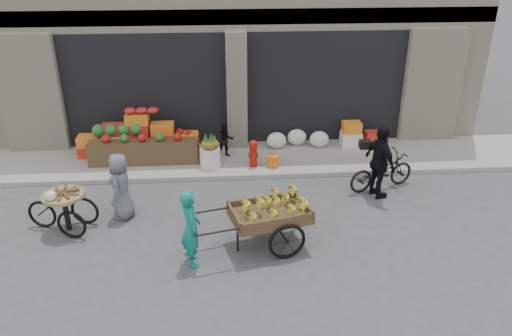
{
  "coord_description": "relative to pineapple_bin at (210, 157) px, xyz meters",
  "views": [
    {
      "loc": [
        -0.43,
        -8.08,
        5.57
      ],
      "look_at": [
        0.26,
        1.34,
        1.1
      ],
      "focal_mm": 35.0,
      "sensor_mm": 36.0,
      "label": 1
    }
  ],
  "objects": [
    {
      "name": "orange_bucket",
      "position": [
        1.6,
        -0.1,
        -0.1
      ],
      "size": [
        0.32,
        0.32,
        0.3
      ],
      "primitive_type": "cylinder",
      "color": "orange",
      "rests_on": "sidewalk"
    },
    {
      "name": "vendor_woman",
      "position": [
        -0.29,
        -3.97,
        0.38
      ],
      "size": [
        0.49,
        0.62,
        1.51
      ],
      "primitive_type": "imported",
      "rotation": [
        0.0,
        0.0,
        1.83
      ],
      "color": "#0F786D",
      "rests_on": "ground"
    },
    {
      "name": "right_bay_goods",
      "position": [
        3.36,
        1.1,
        0.04
      ],
      "size": [
        3.35,
        0.6,
        0.7
      ],
      "color": "silver",
      "rests_on": "sidewalk"
    },
    {
      "name": "bicycle",
      "position": [
        4.07,
        -1.28,
        0.08
      ],
      "size": [
        1.82,
        1.11,
        0.9
      ],
      "primitive_type": "imported",
      "rotation": [
        0.0,
        0.0,
        1.89
      ],
      "color": "black",
      "rests_on": "ground"
    },
    {
      "name": "banana_cart",
      "position": [
        1.13,
        -3.51,
        0.39
      ],
      "size": [
        2.65,
        1.55,
        1.04
      ],
      "rotation": [
        0.0,
        0.0,
        0.24
      ],
      "color": "brown",
      "rests_on": "ground"
    },
    {
      "name": "tricycle_cart",
      "position": [
        -2.91,
        -2.63,
        0.2
      ],
      "size": [
        1.46,
        1.01,
        0.95
      ],
      "rotation": [
        0.0,
        0.0,
        -0.23
      ],
      "color": "#9E7F51",
      "rests_on": "ground"
    },
    {
      "name": "cyclist",
      "position": [
        3.87,
        -1.68,
        0.5
      ],
      "size": [
        0.72,
        1.1,
        1.73
      ],
      "primitive_type": "imported",
      "rotation": [
        0.0,
        0.0,
        1.89
      ],
      "color": "black",
      "rests_on": "ground"
    },
    {
      "name": "ground",
      "position": [
        0.75,
        -3.6,
        -0.37
      ],
      "size": [
        80.0,
        80.0,
        0.0
      ],
      "primitive_type": "plane",
      "color": "#424244",
      "rests_on": "ground"
    },
    {
      "name": "sidewalk",
      "position": [
        0.75,
        0.5,
        -0.31
      ],
      "size": [
        18.0,
        2.2,
        0.12
      ],
      "primitive_type": "cube",
      "color": "gray",
      "rests_on": "ground"
    },
    {
      "name": "pineapple_bin",
      "position": [
        0.0,
        0.0,
        0.0
      ],
      "size": [
        0.52,
        0.52,
        0.5
      ],
      "primitive_type": "cylinder",
      "color": "silver",
      "rests_on": "sidewalk"
    },
    {
      "name": "building",
      "position": [
        0.75,
        4.43,
        3.0
      ],
      "size": [
        14.0,
        6.45,
        7.0
      ],
      "color": "beige",
      "rests_on": "ground"
    },
    {
      "name": "seated_person",
      "position": [
        0.4,
        0.6,
        0.21
      ],
      "size": [
        0.51,
        0.43,
        0.93
      ],
      "primitive_type": "imported",
      "rotation": [
        0.0,
        0.0,
        0.17
      ],
      "color": "black",
      "rests_on": "sidewalk"
    },
    {
      "name": "vendor_grey",
      "position": [
        -1.84,
        -2.17,
        0.36
      ],
      "size": [
        0.58,
        0.78,
        1.46
      ],
      "primitive_type": "imported",
      "rotation": [
        0.0,
        0.0,
        -1.74
      ],
      "color": "slate",
      "rests_on": "ground"
    },
    {
      "name": "fruit_display",
      "position": [
        -1.73,
        0.78,
        0.3
      ],
      "size": [
        3.1,
        1.12,
        1.24
      ],
      "color": "red",
      "rests_on": "sidewalk"
    },
    {
      "name": "fire_hydrant",
      "position": [
        1.1,
        -0.05,
        0.13
      ],
      "size": [
        0.22,
        0.22,
        0.71
      ],
      "color": "#A5140F",
      "rests_on": "sidewalk"
    }
  ]
}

